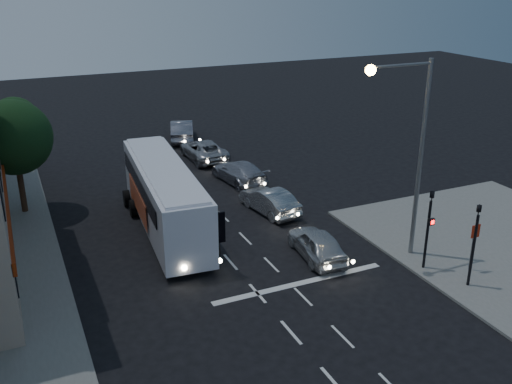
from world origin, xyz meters
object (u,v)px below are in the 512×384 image
car_sedan_b (239,172)px  streetlight (411,139)px  car_sedan_c (204,150)px  traffic_signal_main (429,220)px  street_tree (13,134)px  car_sedan_a (269,201)px  regulatory_sign (474,240)px  tour_bus (165,195)px  car_suv (317,244)px  traffic_signal_side (475,235)px  car_extra (182,130)px

car_sedan_b → streetlight: bearing=95.6°
car_sedan_c → traffic_signal_main: 19.69m
car_sedan_c → street_tree: 13.75m
streetlight → car_sedan_c: bearing=100.6°
car_sedan_a → regulatory_sign: regulatory_sign is taller
regulatory_sign → street_tree: bearing=138.9°
car_sedan_c → traffic_signal_main: traffic_signal_main is taller
car_sedan_b → regulatory_sign: bearing=100.6°
traffic_signal_main → street_tree: street_tree is taller
car_sedan_b → streetlight: 13.74m
tour_bus → regulatory_sign: (10.97, -9.97, -0.28)m
car_suv → street_tree: bearing=-36.8°
street_tree → car_sedan_a: bearing=-24.1°
car_sedan_a → traffic_signal_side: 11.61m
car_extra → streetlight: 23.98m
car_extra → streetlight: bearing=114.7°
street_tree → traffic_signal_main: bearing=-42.0°
traffic_signal_main → streetlight: 3.61m
car_sedan_b → car_extra: (-0.37, 10.79, 0.11)m
car_sedan_c → car_extra: (0.09, 5.38, 0.11)m
car_sedan_b → traffic_signal_side: bearing=96.2°
car_sedan_a → car_sedan_b: (0.34, 5.15, 0.00)m
regulatory_sign → car_suv: bearing=143.5°
car_sedan_b → street_tree: street_tree is taller
car_sedan_c → regulatory_sign: regulatory_sign is taller
tour_bus → car_extra: tour_bus is taller
car_sedan_b → traffic_signal_main: bearing=95.3°
car_sedan_a → regulatory_sign: size_ratio=1.91×
car_suv → car_sedan_a: 5.71m
regulatory_sign → streetlight: (-1.96, 2.44, 4.14)m
car_sedan_a → regulatory_sign: bearing=109.5°
tour_bus → regulatory_sign: size_ratio=5.19×
streetlight → traffic_signal_side: bearing=-74.3°
regulatory_sign → street_tree: (-17.51, 15.26, 2.90)m
car_suv → car_extra: bearing=-84.5°
car_suv → car_extra: (0.26, 21.64, 0.11)m
tour_bus → car_extra: size_ratio=2.35×
car_suv → car_extra: car_extra is taller
tour_bus → car_sedan_c: size_ratio=2.29×
car_suv → regulatory_sign: size_ratio=1.86×
car_suv → traffic_signal_side: (4.45, -5.00, 1.72)m
car_suv → car_sedan_b: car_suv is taller
car_extra → regulatory_sign: regulatory_sign is taller
traffic_signal_side → streetlight: bearing=105.7°
tour_bus → street_tree: street_tree is taller
car_suv → car_sedan_a: (0.29, 5.70, -0.00)m
streetlight → street_tree: streetlight is taller
car_sedan_c → street_tree: bearing=21.0°
car_extra → car_sedan_a: bearing=106.9°
tour_bus → car_sedan_b: (6.15, 4.92, -1.18)m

